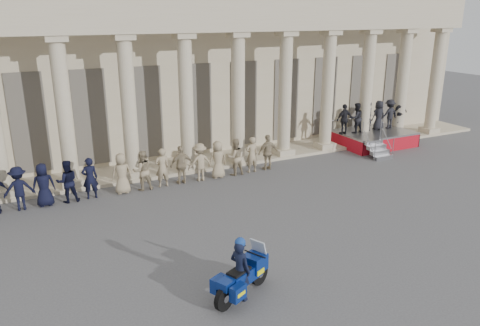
{
  "coord_description": "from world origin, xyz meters",
  "views": [
    {
      "loc": [
        -5.8,
        -11.74,
        7.1
      ],
      "look_at": [
        1.81,
        3.58,
        1.6
      ],
      "focal_mm": 35.0,
      "sensor_mm": 36.0,
      "label": 1
    }
  ],
  "objects": [
    {
      "name": "reviewing_stand",
      "position": [
        12.24,
        7.71,
        1.36
      ],
      "size": [
        4.97,
        3.91,
        2.46
      ],
      "color": "gray",
      "rests_on": "ground"
    },
    {
      "name": "officer_rank",
      "position": [
        -5.65,
        6.56,
        0.85
      ],
      "size": [
        21.14,
        0.64,
        1.7
      ],
      "color": "black",
      "rests_on": "ground"
    },
    {
      "name": "rider",
      "position": [
        -1.1,
        -2.29,
        0.87
      ],
      "size": [
        0.62,
        0.72,
        1.75
      ],
      "rotation": [
        0.0,
        0.0,
        2.02
      ],
      "color": "black",
      "rests_on": "ground"
    },
    {
      "name": "building",
      "position": [
        -0.0,
        14.74,
        4.52
      ],
      "size": [
        40.0,
        12.5,
        9.0
      ],
      "color": "tan",
      "rests_on": "ground"
    },
    {
      "name": "motorcycle",
      "position": [
        -1.0,
        -2.24,
        0.59
      ],
      "size": [
        1.98,
        1.32,
        1.37
      ],
      "rotation": [
        0.0,
        0.0,
        0.45
      ],
      "color": "black",
      "rests_on": "ground"
    },
    {
      "name": "ground",
      "position": [
        0.0,
        0.0,
        0.0
      ],
      "size": [
        90.0,
        90.0,
        0.0
      ],
      "primitive_type": "plane",
      "color": "#4A4A4D",
      "rests_on": "ground"
    }
  ]
}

